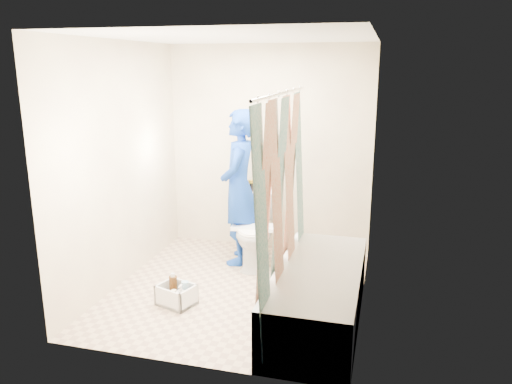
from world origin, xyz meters
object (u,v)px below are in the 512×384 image
(bathtub, at_px, (318,294))
(cleaning_caddy, at_px, (177,296))
(toilet, at_px, (256,229))
(plumber, at_px, (239,188))

(bathtub, height_order, cleaning_caddy, bathtub)
(toilet, height_order, plumber, plumber)
(toilet, xyz_separation_m, cleaning_caddy, (-0.45, -1.16, -0.31))
(toilet, height_order, cleaning_caddy, toilet)
(bathtub, xyz_separation_m, cleaning_caddy, (-1.30, -0.01, -0.18))
(bathtub, distance_m, toilet, 1.44)
(bathtub, height_order, toilet, toilet)
(cleaning_caddy, bearing_deg, toilet, 87.13)
(plumber, height_order, cleaning_caddy, plumber)
(toilet, bearing_deg, cleaning_caddy, -118.14)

